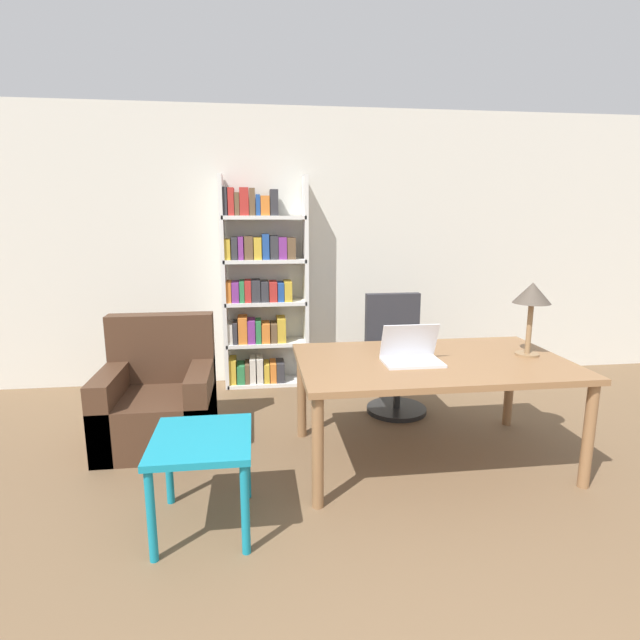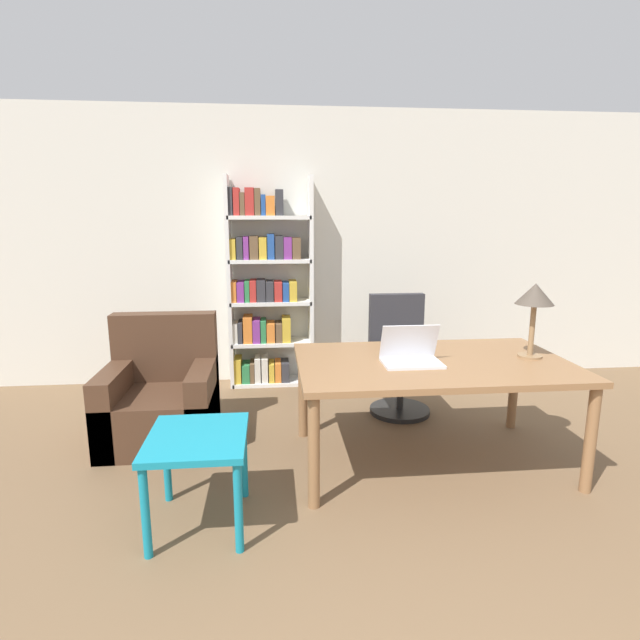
% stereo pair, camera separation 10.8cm
% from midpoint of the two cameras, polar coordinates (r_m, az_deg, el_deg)
% --- Properties ---
extents(wall_back, '(8.00, 0.06, 2.70)m').
position_cam_midpoint_polar(wall_back, '(5.12, 2.34, 8.19)').
color(wall_back, silver).
rests_on(wall_back, ground_plane).
extents(desk, '(1.80, 1.09, 0.72)m').
position_cam_midpoint_polar(desk, '(3.46, 13.58, -5.67)').
color(desk, olive).
rests_on(desk, ground_plane).
extents(laptop, '(0.38, 0.26, 0.25)m').
position_cam_midpoint_polar(laptop, '(3.33, 11.27, -3.95)').
color(laptop, silver).
rests_on(laptop, desk).
extents(table_lamp, '(0.25, 0.25, 0.51)m').
position_cam_midpoint_polar(table_lamp, '(3.65, 24.12, 2.30)').
color(table_lamp, olive).
rests_on(table_lamp, desk).
extents(office_chair, '(0.51, 0.51, 1.01)m').
position_cam_midpoint_polar(office_chair, '(4.38, 9.71, -4.52)').
color(office_chair, black).
rests_on(office_chair, ground_plane).
extents(side_table_blue, '(0.52, 0.59, 0.52)m').
position_cam_midpoint_polar(side_table_blue, '(2.82, -12.71, -14.28)').
color(side_table_blue, teal).
rests_on(side_table_blue, ground_plane).
extents(armchair, '(0.80, 0.76, 0.93)m').
position_cam_midpoint_polar(armchair, '(3.99, -16.91, -8.87)').
color(armchair, '#472D1E').
rests_on(armchair, ground_plane).
extents(bookshelf, '(0.83, 0.28, 2.05)m').
position_cam_midpoint_polar(bookshelf, '(4.92, -5.65, 3.45)').
color(bookshelf, white).
rests_on(bookshelf, ground_plane).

